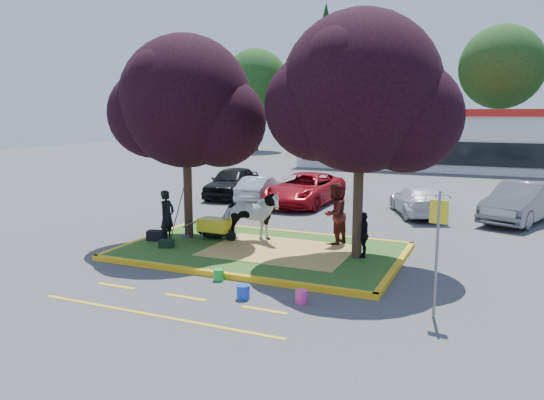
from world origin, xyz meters
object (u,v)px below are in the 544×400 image
at_px(cow, 250,217).
at_px(handler, 167,216).
at_px(sign_post, 437,240).
at_px(bucket_pink, 301,297).
at_px(bucket_green, 219,275).
at_px(wheelbarrow, 215,225).
at_px(car_silver, 260,189).
at_px(car_black, 232,182).
at_px(bucket_blue, 243,292).
at_px(calf, 213,230).

relative_size(cow, handler, 1.17).
relative_size(sign_post, bucket_pink, 8.94).
height_order(handler, bucket_green, handler).
relative_size(wheelbarrow, car_silver, 0.50).
bearing_deg(car_black, wheelbarrow, -72.37).
xyz_separation_m(wheelbarrow, car_silver, (-2.13, 8.04, -0.02)).
distance_m(handler, bucket_blue, 5.60).
distance_m(wheelbarrow, bucket_pink, 5.92).
xyz_separation_m(bucket_green, bucket_blue, (1.17, -0.96, 0.02)).
xyz_separation_m(handler, car_silver, (-0.85, 8.84, -0.37)).
distance_m(calf, bucket_blue, 5.51).
bearing_deg(cow, bucket_green, 174.85).
relative_size(sign_post, bucket_blue, 8.17).
xyz_separation_m(handler, wheelbarrow, (1.29, 0.80, -0.35)).
distance_m(handler, car_silver, 8.89).
bearing_deg(car_black, calf, -73.06).
relative_size(calf, car_silver, 0.33).
bearing_deg(sign_post, wheelbarrow, 162.21).
bearing_deg(bucket_blue, cow, 113.97).
bearing_deg(calf, handler, -115.23).
bearing_deg(wheelbarrow, sign_post, -25.05).
relative_size(bucket_pink, car_silver, 0.08).
relative_size(handler, bucket_green, 5.67).
height_order(calf, bucket_pink, calf).
xyz_separation_m(calf, car_black, (-3.72, 8.46, 0.34)).
bearing_deg(handler, bucket_blue, -124.31).
height_order(handler, bucket_pink, handler).
xyz_separation_m(wheelbarrow, sign_post, (7.24, -3.60, 1.04)).
bearing_deg(car_black, bucket_pink, -63.24).
distance_m(cow, car_black, 9.86).
height_order(cow, car_black, cow).
distance_m(calf, bucket_green, 4.06).
relative_size(handler, bucket_blue, 5.03).
height_order(bucket_green, car_silver, car_silver).
height_order(calf, bucket_green, calf).
distance_m(bucket_pink, bucket_blue, 1.35).
bearing_deg(bucket_green, car_silver, 109.77).
relative_size(bucket_pink, car_black, 0.07).
bearing_deg(bucket_blue, car_black, 118.66).
relative_size(cow, bucket_pink, 6.43).
relative_size(handler, car_black, 0.37).
bearing_deg(car_silver, handler, 89.52).
distance_m(sign_post, car_black, 16.63).
xyz_separation_m(bucket_blue, car_silver, (-5.22, 12.23, 0.44)).
height_order(sign_post, bucket_green, sign_post).
height_order(calf, wheelbarrow, wheelbarrow).
bearing_deg(bucket_green, car_black, 116.20).
height_order(handler, car_silver, handler).
relative_size(wheelbarrow, bucket_green, 6.34).
bearing_deg(wheelbarrow, calf, 137.32).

